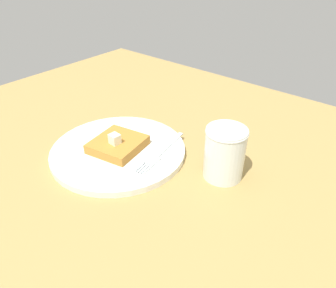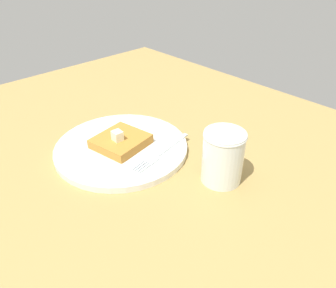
{
  "view_description": "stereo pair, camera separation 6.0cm",
  "coord_description": "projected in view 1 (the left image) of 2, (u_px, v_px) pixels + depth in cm",
  "views": [
    {
      "loc": [
        36.37,
        45.56,
        40.07
      ],
      "look_at": [
        -2.66,
        13.1,
        7.41
      ],
      "focal_mm": 35.0,
      "sensor_mm": 36.0,
      "label": 1
    },
    {
      "loc": [
        32.25,
        49.96,
        40.07
      ],
      "look_at": [
        -2.66,
        13.1,
        7.41
      ],
      "focal_mm": 35.0,
      "sensor_mm": 36.0,
      "label": 2
    }
  ],
  "objects": [
    {
      "name": "syrup_jar",
      "position": [
        224.0,
        155.0,
        0.58
      ],
      "size": [
        7.36,
        7.36,
        9.62
      ],
      "color": "#3B1405",
      "rests_on": "table_surface"
    },
    {
      "name": "fork",
      "position": [
        159.0,
        154.0,
        0.63
      ],
      "size": [
        16.02,
        4.08,
        0.36
      ],
      "color": "silver",
      "rests_on": "plate"
    },
    {
      "name": "table_surface",
      "position": [
        112.0,
        151.0,
        0.69
      ],
      "size": [
        98.06,
        98.06,
        2.91
      ],
      "primitive_type": "cube",
      "color": "#9E8047",
      "rests_on": "ground"
    },
    {
      "name": "toast_slice_center",
      "position": [
        118.0,
        144.0,
        0.65
      ],
      "size": [
        10.99,
        10.65,
        1.86
      ],
      "primitive_type": "cube",
      "rotation": [
        0.0,
        0.0,
        0.18
      ],
      "color": "#B2762D",
      "rests_on": "plate"
    },
    {
      "name": "butter_pat_primary",
      "position": [
        115.0,
        139.0,
        0.63
      ],
      "size": [
        1.86,
        2.04,
        1.94
      ],
      "primitive_type": "cube",
      "rotation": [
        0.0,
        0.0,
        1.51
      ],
      "color": "#F1EDC9",
      "rests_on": "toast_slice_center"
    },
    {
      "name": "plate",
      "position": [
        118.0,
        151.0,
        0.65
      ],
      "size": [
        26.64,
        26.64,
        1.27
      ],
      "color": "silver",
      "rests_on": "table_surface"
    }
  ]
}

